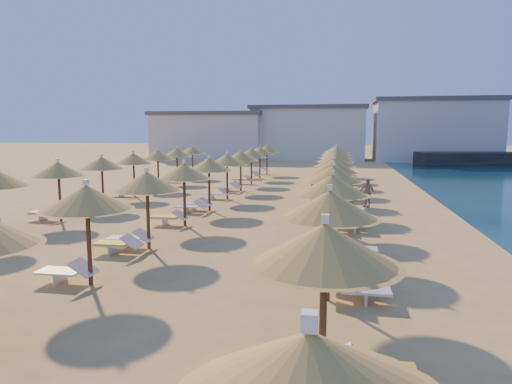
% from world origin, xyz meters
% --- Properties ---
extents(ground, '(220.00, 220.00, 0.00)m').
position_xyz_m(ground, '(0.00, 0.00, 0.00)').
color(ground, '#E5AF64').
rests_on(ground, ground).
extents(hotel_blocks, '(45.59, 10.04, 8.10)m').
position_xyz_m(hotel_blocks, '(2.14, 46.91, 3.70)').
color(hotel_blocks, beige).
rests_on(hotel_blocks, ground).
extents(parasol_row_east, '(2.45, 40.64, 2.83)m').
position_xyz_m(parasol_row_east, '(4.10, 6.09, 2.30)').
color(parasol_row_east, brown).
rests_on(parasol_row_east, ground).
extents(parasol_row_west, '(2.45, 40.64, 2.83)m').
position_xyz_m(parasol_row_west, '(-2.14, 6.09, 2.30)').
color(parasol_row_west, brown).
rests_on(parasol_row_west, ground).
extents(parasol_row_inland, '(2.45, 29.18, 2.83)m').
position_xyz_m(parasol_row_inland, '(-8.02, 8.00, 2.30)').
color(parasol_row_inland, brown).
rests_on(parasol_row_inland, ground).
extents(loungers, '(15.09, 39.73, 0.66)m').
position_xyz_m(loungers, '(-0.83, 6.37, 0.34)').
color(loungers, silver).
rests_on(loungers, ground).
extents(beachgoer_b, '(1.00, 1.12, 1.92)m').
position_xyz_m(beachgoer_b, '(3.36, 2.94, 0.96)').
color(beachgoer_b, tan).
rests_on(beachgoer_b, ground).
extents(beachgoer_c, '(0.95, 0.84, 1.55)m').
position_xyz_m(beachgoer_c, '(5.83, 8.51, 0.77)').
color(beachgoer_c, tan).
rests_on(beachgoer_c, ground).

